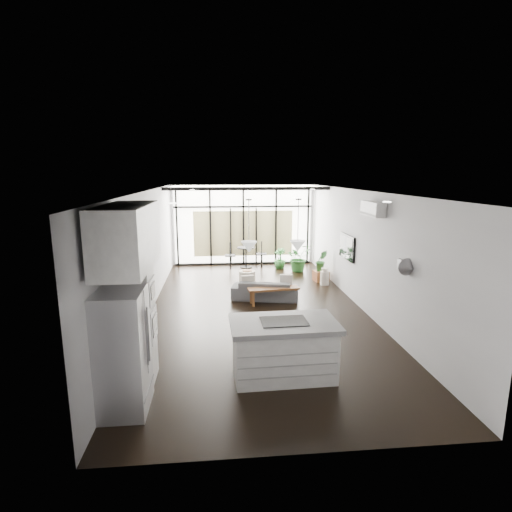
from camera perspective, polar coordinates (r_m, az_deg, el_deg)
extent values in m
cube|color=black|center=(9.57, 0.17, -7.71)|extent=(5.00, 10.00, 0.00)
cube|color=silver|center=(9.03, 0.19, 9.28)|extent=(5.00, 10.00, 0.00)
cube|color=silver|center=(9.30, -15.34, 0.23)|extent=(0.02, 10.00, 2.80)
cube|color=silver|center=(9.77, 14.94, 0.79)|extent=(0.02, 10.00, 2.80)
cube|color=silver|center=(14.12, -1.84, 4.47)|extent=(5.00, 0.02, 2.80)
cube|color=silver|center=(4.46, 6.72, -12.02)|extent=(5.00, 0.02, 2.80)
cube|color=black|center=(14.01, -1.81, 4.41)|extent=(5.00, 0.20, 2.80)
cube|color=silver|center=(13.02, -1.59, 9.90)|extent=(4.70, 1.90, 0.06)
cube|color=beige|center=(14.12, -1.82, 3.24)|extent=(3.50, 0.02, 1.60)
cube|color=white|center=(6.51, 3.95, -13.09)|extent=(1.71, 1.05, 0.92)
cube|color=black|center=(6.33, 4.01, -9.27)|extent=(0.74, 0.50, 0.01)
cube|color=#A6A5AA|center=(5.79, -18.65, -12.78)|extent=(0.65, 0.82, 1.69)
cube|color=white|center=(6.42, -17.14, -7.59)|extent=(0.58, 0.61, 2.24)
cube|color=white|center=(5.68, -17.91, 2.67)|extent=(0.62, 1.75, 0.86)
cone|color=silver|center=(6.46, -1.02, 1.31)|extent=(0.26, 0.26, 0.18)
cone|color=silver|center=(6.57, 5.96, 1.42)|extent=(0.26, 0.26, 0.18)
imported|color=#504F52|center=(10.30, 1.32, -4.37)|extent=(1.76, 0.86, 0.66)
cube|color=brown|center=(9.97, 2.52, -5.68)|extent=(1.31, 0.47, 0.41)
cylinder|color=beige|center=(11.70, -1.27, -3.08)|extent=(0.54, 0.54, 0.39)
cube|color=brown|center=(12.19, 9.25, -2.82)|extent=(0.46, 0.46, 0.31)
imported|color=#265F25|center=(13.26, 6.09, -0.67)|extent=(1.13, 1.17, 0.71)
imported|color=#265F25|center=(13.59, 3.42, -0.99)|extent=(0.74, 0.80, 0.39)
imported|color=#265F25|center=(12.12, 9.30, -1.47)|extent=(0.37, 0.65, 0.28)
cylinder|color=beige|center=(11.76, 9.79, -2.90)|extent=(0.28, 0.28, 0.50)
cube|color=black|center=(13.69, -1.44, -0.30)|extent=(1.44, 0.71, 0.67)
cube|color=black|center=(10.70, 12.86, 1.28)|extent=(0.05, 1.10, 0.65)
cube|color=silver|center=(8.84, 16.36, 6.48)|extent=(0.22, 0.90, 0.30)
cube|color=black|center=(8.78, -15.74, 0.54)|extent=(0.04, 0.70, 0.90)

